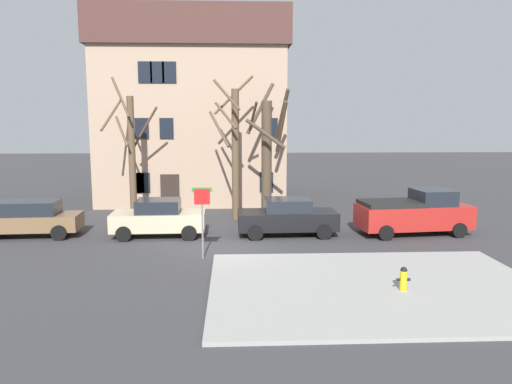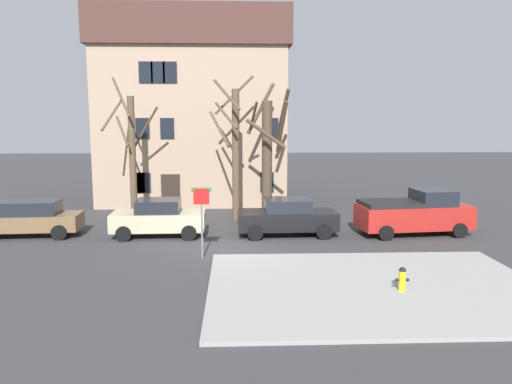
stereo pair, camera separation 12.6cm
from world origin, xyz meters
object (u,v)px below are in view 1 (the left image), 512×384
Objects in this scene: car_beige_sedan at (159,218)px; tree_bare_far at (268,152)px; car_brown_wagon at (28,218)px; building_main at (194,108)px; tree_bare_mid at (235,147)px; car_black_sedan at (287,217)px; tree_bare_near at (131,152)px; pickup_truck_red at (414,213)px; street_sign_pole at (202,209)px; fire_hydrant at (403,278)px.

tree_bare_far is at bearing 39.65° from car_beige_sedan.
car_beige_sedan is at bearing -1.96° from car_brown_wagon.
building_main reaches higher than tree_bare_far.
tree_bare_mid is 1.68× the size of car_black_sedan.
car_beige_sedan is at bearing -94.20° from building_main.
tree_bare_near is at bearing 115.27° from car_beige_sedan.
car_brown_wagon is at bearing 179.09° from pickup_truck_red.
tree_bare_near is (-2.84, -7.14, -2.45)m from building_main.
tree_bare_far is (4.45, -7.00, -2.50)m from building_main.
street_sign_pole is (4.24, -8.08, -1.66)m from tree_bare_near.
tree_bare_near is 1.64× the size of car_black_sedan.
car_beige_sedan is 5.89m from car_black_sedan.
tree_bare_far is 8.32m from pickup_truck_red.
fire_hydrant is at bearing -43.09° from car_beige_sedan.
tree_bare_near is 7.30m from tree_bare_far.
pickup_truck_red is 10.35m from street_sign_pole.
building_main is 2.62× the size of car_brown_wagon.
building_main is 21.63m from fire_hydrant.
pickup_truck_red is at bearing -25.26° from tree_bare_mid.
tree_bare_mid is 1.81× the size of car_beige_sedan.
car_beige_sedan is (-3.51, -3.85, -3.01)m from tree_bare_mid.
fire_hydrant is (5.07, -11.88, -3.36)m from tree_bare_mid.
car_black_sedan is 5.39m from street_sign_pole.
building_main reaches higher than street_sign_pole.
pickup_truck_red is at bearing -17.37° from tree_bare_near.
street_sign_pole is (-3.66, -3.80, 1.08)m from car_black_sedan.
car_black_sedan reaches higher than fire_hydrant.
tree_bare_near is at bearing 162.63° from pickup_truck_red.
building_main is at bearing 113.89° from car_black_sedan.
pickup_truck_red is at bearing -0.91° from car_brown_wagon.
tree_bare_near is 5.54m from tree_bare_mid.
tree_bare_near is at bearing -111.71° from building_main.
car_black_sedan reaches higher than car_brown_wagon.
tree_bare_far is at bearing 16.84° from tree_bare_mid.
pickup_truck_red reaches higher than car_beige_sedan.
tree_bare_mid is 5.45m from car_black_sedan.
car_brown_wagon is at bearing 178.86° from car_black_sedan.
tree_bare_near is at bearing 130.78° from fire_hydrant.
street_sign_pole is at bearing -59.79° from car_beige_sedan.
car_black_sedan is (11.82, -0.23, -0.01)m from car_brown_wagon.
car_beige_sedan reaches higher than car_brown_wagon.
tree_bare_near reaches higher than car_black_sedan.
fire_hydrant is at bearing -66.87° from tree_bare_mid.
car_brown_wagon is 1.66× the size of street_sign_pole.
pickup_truck_red is 8.60m from fire_hydrant.
car_black_sedan is at bearing -82.22° from tree_bare_far.
tree_bare_mid is 1.05× the size of tree_bare_far.
car_black_sedan is 5.95m from pickup_truck_red.
tree_bare_mid reaches higher than car_beige_sedan.
building_main is 14.06m from car_brown_wagon.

